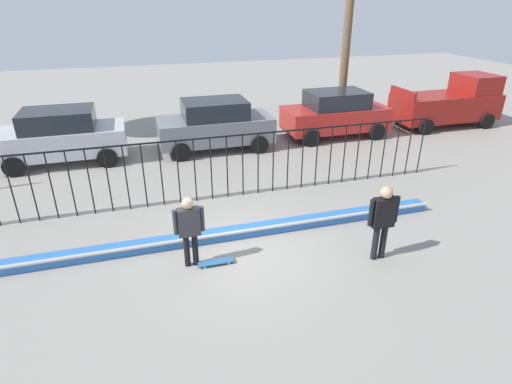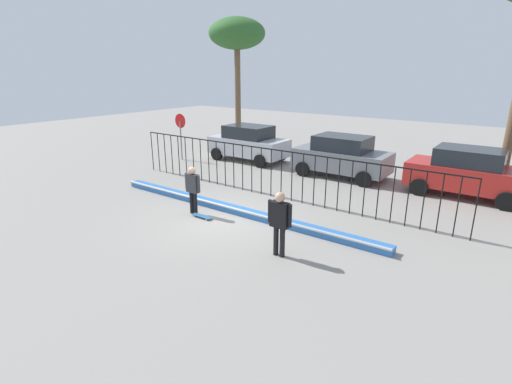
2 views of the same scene
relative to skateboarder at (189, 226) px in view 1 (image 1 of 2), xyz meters
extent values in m
plane|color=gray|center=(1.08, 0.33, -0.99)|extent=(60.00, 60.00, 0.00)
cube|color=#2D6BB7|center=(1.08, 0.89, -0.88)|extent=(11.00, 0.36, 0.22)
cylinder|color=#B2B2B7|center=(1.08, 0.71, -0.77)|extent=(11.00, 0.09, 0.09)
cylinder|color=black|center=(-4.06, 3.15, -0.05)|extent=(0.04, 0.04, 1.89)
cylinder|color=black|center=(-3.59, 3.15, -0.05)|extent=(0.04, 0.04, 1.89)
cylinder|color=black|center=(-3.12, 3.15, -0.05)|extent=(0.04, 0.04, 1.89)
cylinder|color=black|center=(-2.66, 3.15, -0.05)|extent=(0.04, 0.04, 1.89)
cylinder|color=black|center=(-2.19, 3.15, -0.05)|extent=(0.04, 0.04, 1.89)
cylinder|color=black|center=(-1.72, 3.15, -0.05)|extent=(0.04, 0.04, 1.89)
cylinder|color=black|center=(-1.26, 3.15, -0.05)|extent=(0.04, 0.04, 1.89)
cylinder|color=black|center=(-0.79, 3.15, -0.05)|extent=(0.04, 0.04, 1.89)
cylinder|color=black|center=(-0.32, 3.15, -0.05)|extent=(0.04, 0.04, 1.89)
cylinder|color=black|center=(0.14, 3.15, -0.05)|extent=(0.04, 0.04, 1.89)
cylinder|color=black|center=(0.61, 3.15, -0.05)|extent=(0.04, 0.04, 1.89)
cylinder|color=black|center=(1.08, 3.15, -0.05)|extent=(0.04, 0.04, 1.89)
cylinder|color=black|center=(1.54, 3.15, -0.05)|extent=(0.04, 0.04, 1.89)
cylinder|color=black|center=(2.01, 3.15, -0.05)|extent=(0.04, 0.04, 1.89)
cylinder|color=black|center=(2.48, 3.15, -0.05)|extent=(0.04, 0.04, 1.89)
cylinder|color=black|center=(2.94, 3.15, -0.05)|extent=(0.04, 0.04, 1.89)
cylinder|color=black|center=(3.41, 3.15, -0.05)|extent=(0.04, 0.04, 1.89)
cylinder|color=black|center=(3.88, 3.15, -0.05)|extent=(0.04, 0.04, 1.89)
cylinder|color=black|center=(4.34, 3.15, -0.05)|extent=(0.04, 0.04, 1.89)
cylinder|color=black|center=(4.81, 3.15, -0.05)|extent=(0.04, 0.04, 1.89)
cylinder|color=black|center=(5.28, 3.15, -0.05)|extent=(0.04, 0.04, 1.89)
cylinder|color=black|center=(5.74, 3.15, -0.05)|extent=(0.04, 0.04, 1.89)
cylinder|color=black|center=(6.21, 3.15, -0.05)|extent=(0.04, 0.04, 1.89)
cylinder|color=black|center=(6.68, 3.15, -0.05)|extent=(0.04, 0.04, 1.89)
cylinder|color=black|center=(7.14, 3.15, -0.05)|extent=(0.04, 0.04, 1.89)
cylinder|color=black|center=(7.61, 3.15, -0.05)|extent=(0.04, 0.04, 1.89)
cylinder|color=black|center=(8.08, 3.15, -0.05)|extent=(0.04, 0.04, 1.89)
cube|color=black|center=(1.08, 3.15, 0.87)|extent=(14.00, 0.04, 0.04)
cylinder|color=black|center=(-0.09, 0.00, -0.61)|extent=(0.13, 0.13, 0.77)
cylinder|color=black|center=(0.09, 0.00, -0.61)|extent=(0.13, 0.13, 0.77)
cube|color=#333338|center=(0.00, 0.00, 0.09)|extent=(0.47, 0.20, 0.64)
sphere|color=tan|center=(0.00, 0.00, 0.54)|extent=(0.25, 0.25, 0.25)
cylinder|color=#333338|center=(-0.28, 0.00, 0.13)|extent=(0.10, 0.10, 0.57)
cylinder|color=#333338|center=(0.28, 0.00, 0.13)|extent=(0.10, 0.10, 0.57)
cube|color=#26598C|center=(0.51, -0.15, -0.93)|extent=(0.80, 0.20, 0.02)
cylinder|color=silver|center=(0.78, -0.07, -0.97)|extent=(0.05, 0.03, 0.05)
cylinder|color=silver|center=(0.78, -0.22, -0.97)|extent=(0.05, 0.03, 0.05)
cylinder|color=silver|center=(0.24, -0.07, -0.97)|extent=(0.05, 0.03, 0.05)
cylinder|color=silver|center=(0.24, -0.22, -0.97)|extent=(0.05, 0.03, 0.05)
cylinder|color=black|center=(3.99, -0.93, -0.58)|extent=(0.14, 0.14, 0.83)
cylinder|color=black|center=(4.19, -0.93, -0.58)|extent=(0.14, 0.14, 0.83)
cube|color=black|center=(4.09, -0.93, 0.18)|extent=(0.50, 0.22, 0.68)
sphere|color=tan|center=(4.09, -0.93, 0.65)|extent=(0.27, 0.27, 0.27)
cylinder|color=black|center=(3.78, -0.93, 0.21)|extent=(0.11, 0.11, 0.61)
cylinder|color=black|center=(4.40, -0.93, 0.21)|extent=(0.11, 0.11, 0.61)
cube|color=#B7BABF|center=(-3.39, 7.58, -0.20)|extent=(4.30, 1.90, 0.90)
cube|color=#1E2328|center=(-3.39, 7.58, 0.58)|extent=(2.37, 1.71, 0.66)
cylinder|color=black|center=(-1.93, 8.53, -0.65)|extent=(0.68, 0.22, 0.68)
cylinder|color=black|center=(-1.93, 6.63, -0.65)|extent=(0.68, 0.22, 0.68)
cylinder|color=black|center=(-4.85, 8.53, -0.65)|extent=(0.68, 0.22, 0.68)
cylinder|color=black|center=(-4.85, 6.63, -0.65)|extent=(0.68, 0.22, 0.68)
cube|color=slate|center=(2.07, 7.45, -0.20)|extent=(4.30, 1.90, 0.90)
cube|color=#1E2328|center=(2.07, 7.45, 0.58)|extent=(2.37, 1.71, 0.66)
cylinder|color=black|center=(3.53, 8.40, -0.65)|extent=(0.68, 0.22, 0.68)
cylinder|color=black|center=(3.53, 6.50, -0.65)|extent=(0.68, 0.22, 0.68)
cylinder|color=black|center=(0.60, 8.40, -0.65)|extent=(0.68, 0.22, 0.68)
cylinder|color=black|center=(0.60, 6.50, -0.65)|extent=(0.68, 0.22, 0.68)
cube|color=#B2231E|center=(7.19, 7.63, -0.20)|extent=(4.30, 1.90, 0.90)
cube|color=#1E2328|center=(7.19, 7.63, 0.58)|extent=(2.37, 1.71, 0.66)
cylinder|color=black|center=(8.65, 8.58, -0.65)|extent=(0.68, 0.22, 0.68)
cylinder|color=black|center=(8.65, 6.68, -0.65)|extent=(0.68, 0.22, 0.68)
cylinder|color=black|center=(5.73, 8.58, -0.65)|extent=(0.68, 0.22, 0.68)
cylinder|color=black|center=(5.73, 6.68, -0.65)|extent=(0.68, 0.22, 0.68)
cube|color=maroon|center=(12.64, 7.66, -0.10)|extent=(4.70, 1.90, 1.10)
cube|color=maroon|center=(14.09, 7.66, 0.85)|extent=(1.50, 1.75, 0.80)
cube|color=maroon|center=(10.35, 7.66, 0.63)|extent=(0.12, 1.75, 0.36)
cylinder|color=black|center=(14.23, 8.61, -0.65)|extent=(0.68, 0.22, 0.68)
cylinder|color=black|center=(14.23, 6.71, -0.65)|extent=(0.68, 0.22, 0.68)
cylinder|color=black|center=(11.04, 8.61, -0.65)|extent=(0.68, 0.22, 0.68)
cylinder|color=black|center=(11.04, 6.71, -0.65)|extent=(0.68, 0.22, 0.68)
cylinder|color=brown|center=(8.25, 9.22, 2.49)|extent=(0.36, 0.36, 6.96)
camera|label=1|loc=(-0.81, -7.75, 4.42)|focal=29.16mm
camera|label=2|loc=(9.09, -8.80, 3.76)|focal=27.04mm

